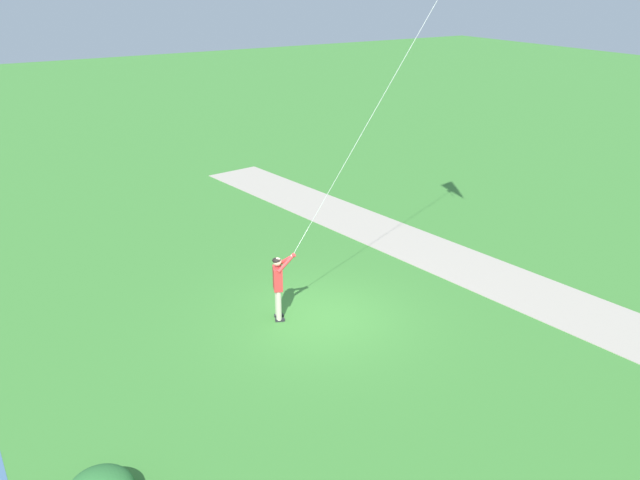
% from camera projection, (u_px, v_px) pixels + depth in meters
% --- Properties ---
extents(ground_plane, '(120.00, 120.00, 0.00)m').
position_uv_depth(ground_plane, '(321.00, 318.00, 17.59)').
color(ground_plane, '#3D7F33').
extents(walkway_path, '(6.35, 32.05, 0.02)m').
position_uv_depth(walkway_path, '(535.00, 295.00, 18.81)').
color(walkway_path, '#ADA393').
rests_on(walkway_path, ground).
extents(person_kite_flyer, '(0.63, 0.49, 1.83)m').
position_uv_depth(person_kite_flyer, '(279.00, 282.00, 17.14)').
color(person_kite_flyer, '#232328').
rests_on(person_kite_flyer, ground).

